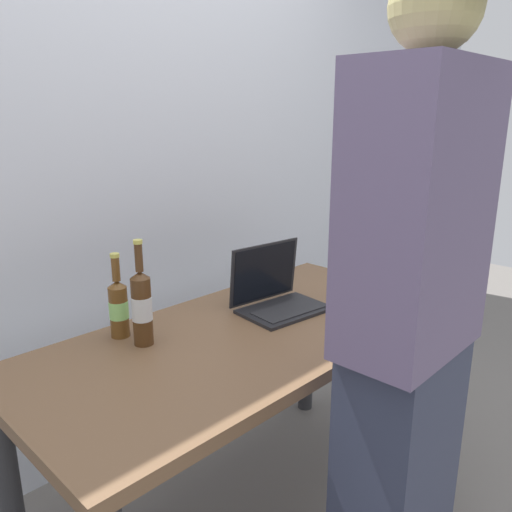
{
  "coord_description": "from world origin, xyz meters",
  "views": [
    {
      "loc": [
        -1.1,
        -1.12,
        1.44
      ],
      "look_at": [
        0.04,
        0.0,
        0.99
      ],
      "focal_mm": 35.82,
      "sensor_mm": 36.0,
      "label": 1
    }
  ],
  "objects_px": {
    "laptop": "(276,294)",
    "beer_bottle_amber": "(119,306)",
    "beer_bottle_green": "(142,306)",
    "person_figure": "(408,332)"
  },
  "relations": [
    {
      "from": "laptop",
      "to": "beer_bottle_amber",
      "type": "xyz_separation_m",
      "value": [
        -0.54,
        0.19,
        0.05
      ]
    },
    {
      "from": "beer_bottle_green",
      "to": "person_figure",
      "type": "xyz_separation_m",
      "value": [
        0.3,
        -0.73,
        0.05
      ]
    },
    {
      "from": "beer_bottle_green",
      "to": "person_figure",
      "type": "distance_m",
      "value": 0.79
    },
    {
      "from": "beer_bottle_amber",
      "to": "person_figure",
      "type": "xyz_separation_m",
      "value": [
        0.32,
        -0.84,
        0.07
      ]
    },
    {
      "from": "beer_bottle_amber",
      "to": "beer_bottle_green",
      "type": "bearing_deg",
      "value": -78.73
    },
    {
      "from": "laptop",
      "to": "person_figure",
      "type": "xyz_separation_m",
      "value": [
        -0.22,
        -0.64,
        0.12
      ]
    },
    {
      "from": "person_figure",
      "to": "beer_bottle_amber",
      "type": "bearing_deg",
      "value": 110.97
    },
    {
      "from": "beer_bottle_amber",
      "to": "person_figure",
      "type": "bearing_deg",
      "value": -69.03
    },
    {
      "from": "laptop",
      "to": "beer_bottle_amber",
      "type": "relative_size",
      "value": 1.2
    },
    {
      "from": "laptop",
      "to": "beer_bottle_green",
      "type": "relative_size",
      "value": 1.0
    }
  ]
}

